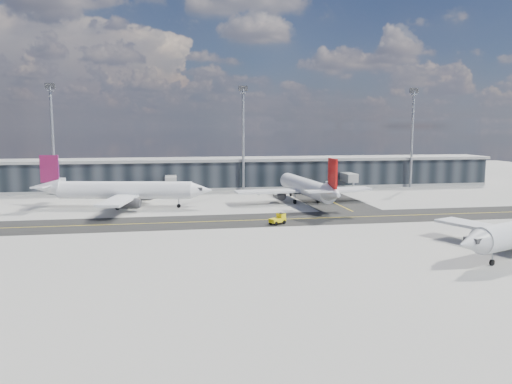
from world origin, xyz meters
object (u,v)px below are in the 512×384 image
airliner_redtail (306,187)px  service_van (299,190)px  baggage_tug (279,219)px  airliner_af (123,190)px

airliner_redtail → service_van: size_ratio=6.75×
airliner_redtail → service_van: bearing=77.5°
airliner_redtail → baggage_tug: bearing=-120.4°
airliner_redtail → service_van: 17.76m
airliner_af → airliner_redtail: (41.70, -0.73, -0.05)m
baggage_tug → service_van: size_ratio=0.60×
service_van → airliner_redtail: bearing=-136.0°
airliner_af → baggage_tug: bearing=61.8°
airliner_redtail → baggage_tug: 26.22m
baggage_tug → service_van: baggage_tug is taller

